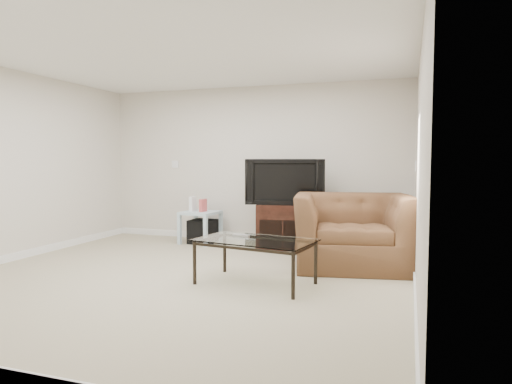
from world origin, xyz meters
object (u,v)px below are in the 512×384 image
(subwoofer, at_px, (203,232))
(recliner, at_px, (352,218))
(tv_stand, at_px, (285,226))
(television, at_px, (285,182))
(side_table, at_px, (200,227))
(coffee_table, at_px, (255,262))

(subwoofer, bearing_deg, recliner, -19.55)
(tv_stand, height_order, subwoofer, tv_stand)
(subwoofer, relative_size, recliner, 0.28)
(television, height_order, side_table, television)
(television, height_order, coffee_table, television)
(side_table, bearing_deg, coffee_table, -51.38)
(subwoofer, bearing_deg, side_table, -152.70)
(side_table, distance_m, recliner, 2.64)
(television, height_order, subwoofer, television)
(television, relative_size, coffee_table, 0.89)
(television, xyz_separation_m, subwoofer, (-1.35, 0.00, -0.82))
(tv_stand, height_order, side_table, tv_stand)
(subwoofer, bearing_deg, television, -0.04)
(tv_stand, xyz_separation_m, recliner, (1.10, -0.90, 0.27))
(recliner, bearing_deg, coffee_table, -137.51)
(subwoofer, xyz_separation_m, recliner, (2.44, -0.87, 0.43))
(television, bearing_deg, coffee_table, -96.26)
(subwoofer, bearing_deg, coffee_table, -52.22)
(television, xyz_separation_m, side_table, (-1.38, -0.02, -0.75))
(side_table, height_order, subwoofer, side_table)
(subwoofer, relative_size, coffee_table, 0.31)
(recliner, bearing_deg, subwoofer, 150.07)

